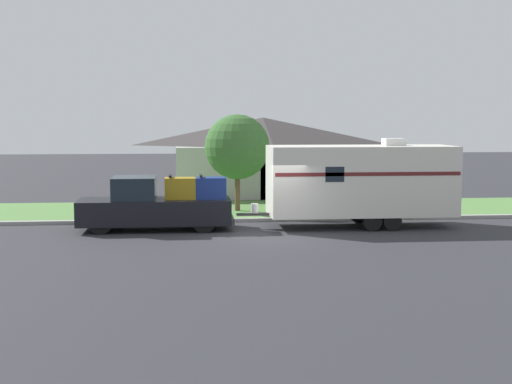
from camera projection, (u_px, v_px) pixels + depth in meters
name	position (u px, v px, depth m)	size (l,w,h in m)	color
ground_plane	(275.00, 236.00, 25.44)	(120.00, 120.00, 0.00)	#2D2D33
curb_strip	(263.00, 220.00, 29.14)	(80.00, 0.30, 0.14)	#999993
lawn_strip	(255.00, 210.00, 32.76)	(80.00, 7.00, 0.03)	#568442
house_across_street	(263.00, 154.00, 40.05)	(10.39, 7.70, 4.24)	#B2B2A8
pickup_truck	(156.00, 206.00, 26.85)	(5.80, 2.05, 2.09)	black
travel_trailer	(361.00, 180.00, 27.52)	(8.38, 2.50, 3.43)	black
mailbox	(385.00, 193.00, 30.48)	(0.48, 0.20, 1.34)	brown
tree_in_yard	(237.00, 147.00, 31.99)	(2.93, 2.93, 4.39)	brown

